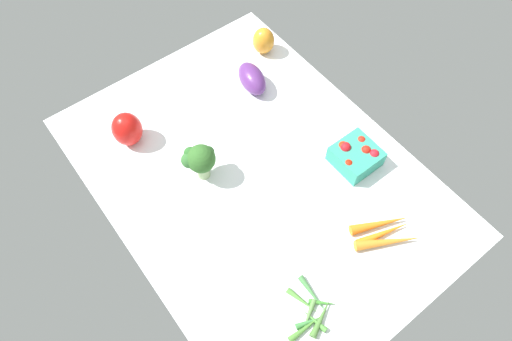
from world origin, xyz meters
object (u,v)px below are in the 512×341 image
(okra_pile, at_px, (312,313))
(berry_basket, at_px, (356,155))
(broccoli_head, at_px, (200,159))
(eggplant, at_px, (252,79))
(carrot_bunch, at_px, (385,233))
(bell_pepper_orange, at_px, (263,41))
(bell_pepper_red, at_px, (127,129))

(okra_pile, relative_size, berry_basket, 1.26)
(broccoli_head, height_order, eggplant, broccoli_head)
(berry_basket, bearing_deg, okra_pile, 123.58)
(okra_pile, xyz_separation_m, carrot_bunch, (0.04, -0.27, 0.01))
(berry_basket, bearing_deg, carrot_bunch, 155.50)
(bell_pepper_orange, bearing_deg, berry_basket, 172.78)
(berry_basket, height_order, bell_pepper_orange, bell_pepper_orange)
(okra_pile, height_order, broccoli_head, broccoli_head)
(broccoli_head, relative_size, bell_pepper_orange, 1.33)
(broccoli_head, height_order, berry_basket, broccoli_head)
(okra_pile, bearing_deg, carrot_bunch, -82.27)
(bell_pepper_red, xyz_separation_m, berry_basket, (-0.43, -0.45, -0.02))
(bell_pepper_red, height_order, broccoli_head, broccoli_head)
(bell_pepper_red, distance_m, berry_basket, 0.62)
(okra_pile, relative_size, carrot_bunch, 0.81)
(bell_pepper_orange, height_order, eggplant, bell_pepper_orange)
(okra_pile, distance_m, berry_basket, 0.44)
(bell_pepper_red, height_order, eggplant, bell_pepper_red)
(carrot_bunch, bearing_deg, broccoli_head, 31.46)
(carrot_bunch, relative_size, berry_basket, 1.56)
(eggplant, bearing_deg, berry_basket, 20.03)
(okra_pile, distance_m, carrot_bunch, 0.27)
(carrot_bunch, height_order, berry_basket, berry_basket)
(carrot_bunch, relative_size, broccoli_head, 1.50)
(bell_pepper_red, relative_size, eggplant, 0.85)
(bell_pepper_red, relative_size, bell_pepper_orange, 1.18)
(carrot_bunch, height_order, eggplant, eggplant)
(bell_pepper_orange, relative_size, eggplant, 0.72)
(bell_pepper_red, distance_m, broccoli_head, 0.24)
(okra_pile, height_order, berry_basket, berry_basket)
(carrot_bunch, xyz_separation_m, broccoli_head, (0.42, 0.26, 0.06))
(bell_pepper_red, xyz_separation_m, bell_pepper_orange, (0.05, -0.51, -0.01))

